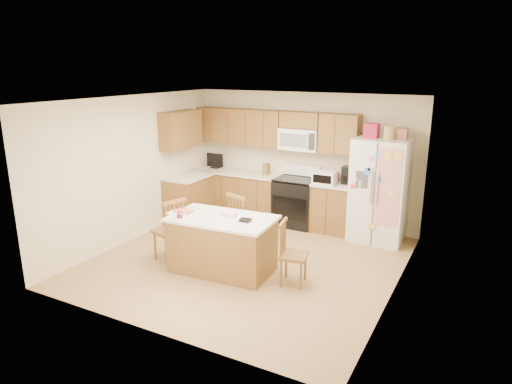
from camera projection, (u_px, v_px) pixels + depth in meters
The scene contains 9 objects.
ground at pixel (247, 261), 7.19m from camera, with size 4.50×4.50×0.00m, color olive.
room_shell at pixel (247, 172), 6.81m from camera, with size 4.60×4.60×2.52m.
cabinetry at pixel (247, 175), 8.92m from camera, with size 3.36×1.56×2.15m.
stove at pixel (296, 201), 8.71m from camera, with size 0.76×0.65×1.13m.
refrigerator at pixel (380, 189), 7.83m from camera, with size 0.90×0.79×2.04m.
island at pixel (222, 244), 6.76m from camera, with size 1.64×1.00×0.93m.
windsor_chair_left at pixel (170, 231), 7.13m from camera, with size 0.53×0.54×1.01m.
windsor_chair_back at pixel (243, 225), 7.35m from camera, with size 0.54×0.53×1.03m.
windsor_chair_right at pixel (292, 255), 6.35m from camera, with size 0.44×0.46×0.91m.
Camera 1 is at (3.24, -5.80, 2.97)m, focal length 32.00 mm.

